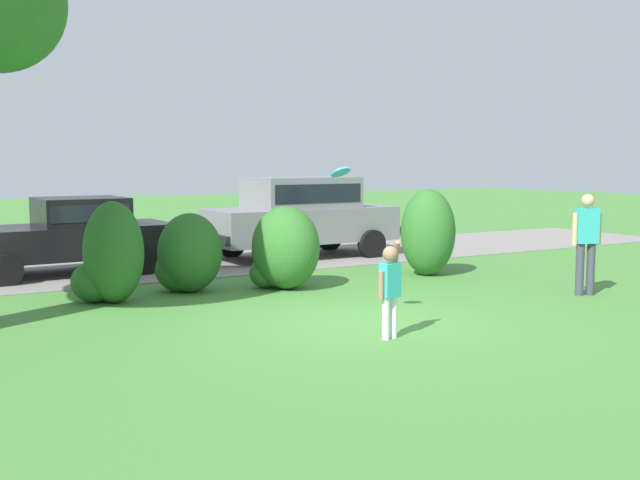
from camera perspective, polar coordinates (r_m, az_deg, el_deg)
name	(u,v)px	position (r m, az deg, el deg)	size (l,w,h in m)	color
ground_plane	(367,324)	(10.63, 3.60, -6.41)	(80.00, 80.00, 0.00)	#478438
driveway_strip	(190,264)	(16.90, -9.97, -1.80)	(28.00, 4.40, 0.02)	gray
shrub_near_tree	(110,258)	(12.50, -15.80, -1.31)	(1.13, 1.13, 1.66)	#286023
shrub_centre_left	(187,257)	(13.26, -10.13, -1.29)	(1.14, 1.12, 1.39)	#286023
shrub_centre	(284,249)	(13.38, -2.76, -0.73)	(1.19, 1.35, 1.50)	#33702B
shrub_centre_right	(428,232)	(15.11, 8.28, 0.59)	(1.09, 1.12, 1.74)	#33702B
parked_sedan	(70,233)	(15.92, -18.59, 0.53)	(4.45, 2.20, 1.56)	black
parked_suv	(301,213)	(17.64, -1.46, 2.10)	(4.74, 2.19, 1.92)	gray
child_thrower	(390,284)	(9.63, 5.38, -3.39)	(0.43, 0.31, 1.29)	white
frisbee	(341,172)	(10.07, 1.59, 5.24)	(0.29, 0.26, 0.17)	#337FDB
adult_onlooker	(586,238)	(13.47, 19.75, 0.11)	(0.50, 0.33, 1.74)	#3F3F4C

